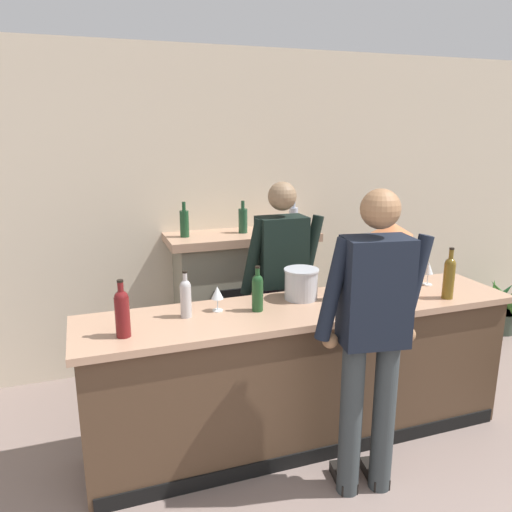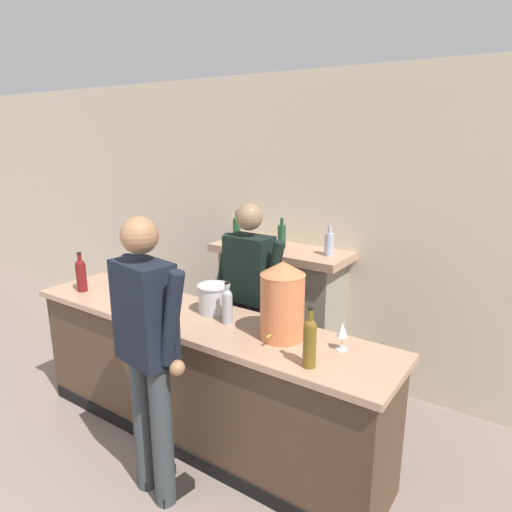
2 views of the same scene
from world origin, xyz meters
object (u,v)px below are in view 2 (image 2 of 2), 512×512
Objects in this scene: person_bartender at (249,299)px; wine_bottle_cabernet_heavy at (81,274)px; wine_bottle_port_short at (130,279)px; person_customer at (148,351)px; wine_glass_back_row at (342,331)px; wine_bottle_rose_blush at (310,341)px; wine_bottle_merlot_tall at (166,290)px; fireplace_stone at (280,309)px; wine_glass_front_right at (152,284)px; copper_dispenser at (282,300)px; wine_bottle_riesling_slim at (227,305)px; ice_bucket_steel at (214,299)px.

wine_bottle_cabernet_heavy is at bearing -151.50° from person_bartender.
wine_bottle_port_short is (-0.82, -0.48, 0.15)m from person_bartender.
wine_glass_back_row is at bearing 37.68° from person_customer.
wine_bottle_port_short is 0.83× the size of wine_bottle_rose_blush.
fireplace_stone is at bearing 77.09° from wine_bottle_merlot_tall.
wine_bottle_merlot_tall is at bearing 9.08° from wine_bottle_cabernet_heavy.
wine_bottle_rose_blush reaches higher than wine_bottle_cabernet_heavy.
fireplace_stone is 1.30m from wine_bottle_merlot_tall.
wine_glass_front_right is at bearing 169.58° from wine_bottle_rose_blush.
copper_dispenser is at bearing -170.82° from wine_glass_back_row.
wine_bottle_riesling_slim is at bearing -175.00° from wine_glass_back_row.
copper_dispenser reaches higher than wine_glass_front_right.
wine_bottle_port_short is 1.81× the size of wine_glass_front_right.
wine_bottle_rose_blush is at bearing -18.84° from ice_bucket_steel.
wine_glass_back_row is at bearing 3.78° from wine_bottle_merlot_tall.
person_customer reaches higher than wine_glass_back_row.
person_customer is 5.09× the size of wine_bottle_rose_blush.
wine_bottle_rose_blush is at bearing -10.42° from wine_glass_front_right.
copper_dispenser is (0.60, -0.50, 0.27)m from person_bartender.
ice_bucket_steel is 1.00m from wine_bottle_rose_blush.
ice_bucket_steel is at bearing -85.53° from fireplace_stone.
wine_bottle_rose_blush is at bearing -16.55° from wine_bottle_riesling_slim.
person_customer is 11.10× the size of wine_glass_front_right.
person_bartender is 10.63× the size of wine_glass_front_right.
person_bartender reaches higher than wine_bottle_rose_blush.
ice_bucket_steel is 1.01m from wine_glass_back_row.
wine_bottle_riesling_slim reaches higher than wine_glass_back_row.
fireplace_stone is 1.79m from wine_bottle_cabernet_heavy.
fireplace_stone reaches higher than wine_bottle_port_short.
person_bartender is (0.11, -0.66, 0.33)m from fireplace_stone.
wine_bottle_merlot_tall is at bearing -5.57° from wine_bottle_port_short.
wine_bottle_port_short is 0.21m from wine_glass_front_right.
wine_bottle_rose_blush is at bearing -36.17° from copper_dispenser.
ice_bucket_steel is at bearing 161.16° from wine_bottle_rose_blush.
fireplace_stone is 8.78× the size of wine_glass_back_row.
fireplace_stone is 1.84m from person_customer.
wine_glass_back_row is (0.98, -0.43, 0.14)m from person_bartender.
ice_bucket_steel is at bearing 5.41° from wine_bottle_port_short.
wine_bottle_riesling_slim is at bearing -76.44° from fireplace_stone.
wine_bottle_cabernet_heavy is 0.85m from wine_bottle_merlot_tall.
wine_bottle_riesling_slim is 0.55m from wine_bottle_merlot_tall.
person_bartender reaches higher than fireplace_stone.
person_bartender is at bearing 86.88° from ice_bucket_steel.
person_customer is at bearing -142.32° from wine_glass_back_row.
person_bartender is 9.97× the size of wine_glass_back_row.
person_bartender is 4.88× the size of wine_bottle_rose_blush.
person_customer is 6.07× the size of wine_bottle_riesling_slim.
wine_glass_front_right is (-1.54, 0.28, -0.04)m from wine_bottle_rose_blush.
person_customer is (0.18, -1.79, 0.37)m from fireplace_stone.
copper_dispenser is 1.23m from wine_glass_front_right.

